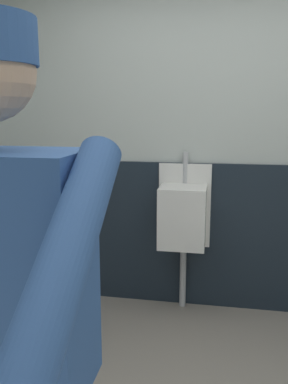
% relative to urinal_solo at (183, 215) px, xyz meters
% --- Properties ---
extents(wall_back, '(4.50, 0.12, 2.58)m').
position_rel_urinal_solo_xyz_m(wall_back, '(0.22, 0.22, 0.52)').
color(wall_back, silver).
rests_on(wall_back, ground_plane).
extents(wainscot_band_back, '(3.90, 0.03, 1.15)m').
position_rel_urinal_solo_xyz_m(wainscot_band_back, '(0.22, 0.14, -0.20)').
color(wainscot_band_back, '#19232D').
rests_on(wainscot_band_back, ground_plane).
extents(urinal_solo, '(0.40, 0.34, 1.24)m').
position_rel_urinal_solo_xyz_m(urinal_solo, '(0.00, 0.00, 0.00)').
color(urinal_solo, white).
rests_on(urinal_solo, ground_plane).
extents(person, '(0.65, 0.60, 1.74)m').
position_rel_urinal_solo_xyz_m(person, '(-0.26, -2.12, 0.25)').
color(person, '#2D3342').
rests_on(person, ground_plane).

